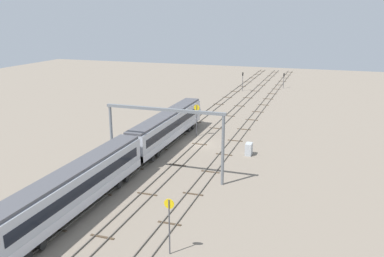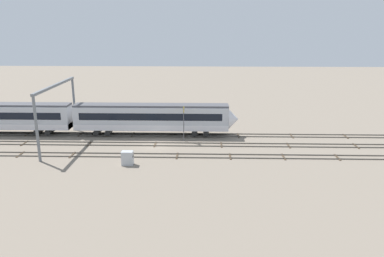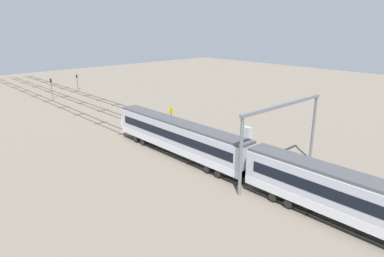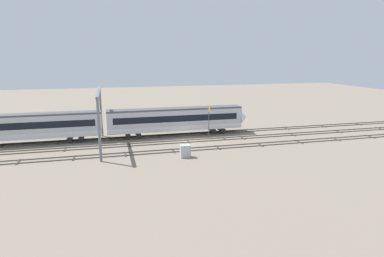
% 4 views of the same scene
% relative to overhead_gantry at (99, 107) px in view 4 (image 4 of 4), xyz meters
% --- Properties ---
extents(ground_plane, '(200.18, 200.18, 0.00)m').
position_rel_overhead_gantry_xyz_m(ground_plane, '(13.98, -0.02, -6.42)').
color(ground_plane, gray).
extents(track_near_foreground, '(184.18, 2.40, 0.16)m').
position_rel_overhead_gantry_xyz_m(track_near_foreground, '(13.98, -4.91, -6.35)').
color(track_near_foreground, '#59544C').
rests_on(track_near_foreground, ground).
extents(track_second_near, '(184.18, 2.40, 0.16)m').
position_rel_overhead_gantry_xyz_m(track_second_near, '(13.98, -0.02, -6.35)').
color(track_second_near, '#59544C').
rests_on(track_second_near, ground).
extents(track_with_train, '(184.18, 2.40, 0.16)m').
position_rel_overhead_gantry_xyz_m(track_with_train, '(13.98, 4.86, -6.35)').
color(track_with_train, '#59544C').
rests_on(track_with_train, ground).
extents(overhead_gantry, '(0.40, 15.30, 8.83)m').
position_rel_overhead_gantry_xyz_m(overhead_gantry, '(0.00, 0.00, 0.00)').
color(overhead_gantry, slate).
rests_on(overhead_gantry, ground).
extents(speed_sign_near_foreground, '(0.14, 0.98, 5.35)m').
position_rel_overhead_gantry_xyz_m(speed_sign_near_foreground, '(18.11, 1.82, -2.90)').
color(speed_sign_near_foreground, '#4C4C51').
rests_on(speed_sign_near_foreground, ground).
extents(relay_cabinet, '(1.46, 0.90, 1.77)m').
position_rel_overhead_gantry_xyz_m(relay_cabinet, '(11.51, -8.28, -5.53)').
color(relay_cabinet, '#B2B7BC').
rests_on(relay_cabinet, ground).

